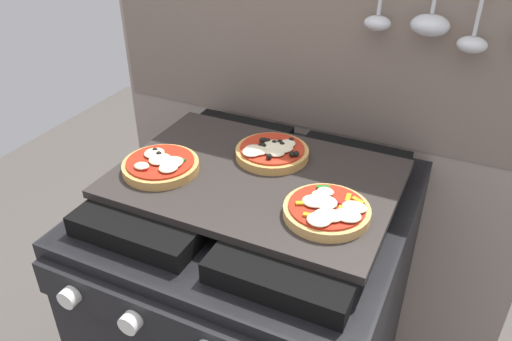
{
  "coord_description": "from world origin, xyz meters",
  "views": [
    {
      "loc": [
        0.36,
        -0.76,
        1.45
      ],
      "look_at": [
        0.0,
        0.0,
        0.93
      ],
      "focal_mm": 35.66,
      "sensor_mm": 36.0,
      "label": 1
    }
  ],
  "objects_px": {
    "baking_tray": "(256,178)",
    "pizza_left": "(161,165)",
    "pizza_right": "(327,210)",
    "stove": "(256,336)",
    "pizza_center": "(273,151)"
  },
  "relations": [
    {
      "from": "stove",
      "to": "baking_tray",
      "type": "bearing_deg",
      "value": 90.0
    },
    {
      "from": "pizza_left",
      "to": "stove",
      "type": "bearing_deg",
      "value": 20.09
    },
    {
      "from": "baking_tray",
      "to": "pizza_left",
      "type": "xyz_separation_m",
      "value": [
        -0.18,
        -0.07,
        0.02
      ]
    },
    {
      "from": "pizza_right",
      "to": "pizza_center",
      "type": "distance_m",
      "value": 0.22
    },
    {
      "from": "pizza_left",
      "to": "pizza_center",
      "type": "height_order",
      "value": "same"
    },
    {
      "from": "baking_tray",
      "to": "pizza_left",
      "type": "distance_m",
      "value": 0.19
    },
    {
      "from": "stove",
      "to": "pizza_left",
      "type": "distance_m",
      "value": 0.52
    },
    {
      "from": "pizza_right",
      "to": "pizza_center",
      "type": "height_order",
      "value": "pizza_center"
    },
    {
      "from": "pizza_center",
      "to": "baking_tray",
      "type": "bearing_deg",
      "value": -91.62
    },
    {
      "from": "stove",
      "to": "pizza_left",
      "type": "bearing_deg",
      "value": -159.91
    },
    {
      "from": "stove",
      "to": "pizza_left",
      "type": "xyz_separation_m",
      "value": [
        -0.18,
        -0.06,
        0.48
      ]
    },
    {
      "from": "baking_tray",
      "to": "pizza_right",
      "type": "bearing_deg",
      "value": -22.52
    },
    {
      "from": "baking_tray",
      "to": "pizza_right",
      "type": "xyz_separation_m",
      "value": [
        0.17,
        -0.07,
        0.02
      ]
    },
    {
      "from": "stove",
      "to": "pizza_right",
      "type": "xyz_separation_m",
      "value": [
        0.17,
        -0.07,
        0.48
      ]
    },
    {
      "from": "pizza_left",
      "to": "pizza_right",
      "type": "xyz_separation_m",
      "value": [
        0.35,
        -0.0,
        0.0
      ]
    }
  ]
}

